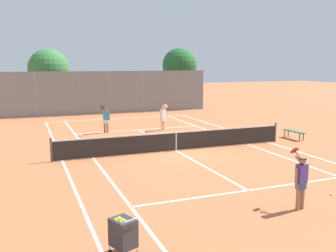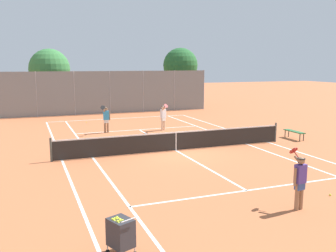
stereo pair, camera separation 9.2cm
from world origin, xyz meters
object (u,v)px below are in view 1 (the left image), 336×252
at_px(loose_tennis_ball_2, 331,195).
at_px(courtside_bench, 294,132).
at_px(tree_behind_right, 180,66).
at_px(player_far_right, 163,116).
at_px(loose_tennis_ball_0, 86,122).
at_px(tennis_net, 176,141).
at_px(player_far_left, 106,118).
at_px(player_near_side, 301,179).
at_px(ball_cart, 123,233).
at_px(tree_behind_left, 49,70).

relative_size(loose_tennis_ball_2, courtside_bench, 0.04).
height_order(courtside_bench, tree_behind_right, tree_behind_right).
height_order(player_far_right, loose_tennis_ball_0, player_far_right).
height_order(tennis_net, player_far_left, player_far_left).
distance_m(tennis_net, player_near_side, 8.40).
xyz_separation_m(tennis_net, player_far_left, (-2.22, 6.10, 0.42)).
distance_m(player_far_left, player_far_right, 3.66).
xyz_separation_m(tennis_net, courtside_bench, (7.46, 0.27, -0.10)).
height_order(ball_cart, tree_behind_right, tree_behind_right).
bearing_deg(player_far_right, player_near_side, -93.71).
bearing_deg(courtside_bench, tree_behind_left, 122.96).
bearing_deg(player_far_left, player_far_right, -7.37).
xyz_separation_m(player_far_left, loose_tennis_ball_2, (4.49, -13.92, -0.89)).
height_order(ball_cart, player_far_right, player_far_right).
bearing_deg(player_far_right, courtside_bench, -41.58).
bearing_deg(loose_tennis_ball_2, tree_behind_left, 104.42).
distance_m(tennis_net, tree_behind_left, 19.65).
height_order(player_far_left, tree_behind_right, tree_behind_right).
xyz_separation_m(tennis_net, tree_behind_right, (8.24, 18.78, 3.54)).
bearing_deg(ball_cart, player_far_right, 66.28).
distance_m(ball_cart, loose_tennis_ball_0, 19.85).
relative_size(player_near_side, courtside_bench, 1.18).
bearing_deg(loose_tennis_ball_0, loose_tennis_ball_2, -74.67).
distance_m(ball_cart, player_near_side, 5.63).
distance_m(loose_tennis_ball_2, tree_behind_right, 27.55).
xyz_separation_m(loose_tennis_ball_2, tree_behind_left, (-6.85, 26.66, 3.69)).
relative_size(ball_cart, courtside_bench, 0.64).
relative_size(player_far_left, tree_behind_right, 0.30).
height_order(ball_cart, courtside_bench, ball_cart).
relative_size(ball_cart, loose_tennis_ball_2, 14.58).
distance_m(loose_tennis_ball_0, loose_tennis_ball_2, 19.11).
bearing_deg(loose_tennis_ball_0, tree_behind_right, 36.53).
relative_size(ball_cart, player_far_left, 0.54).
height_order(player_near_side, loose_tennis_ball_0, player_near_side).
bearing_deg(tennis_net, tree_behind_right, 66.31).
distance_m(player_near_side, loose_tennis_ball_0, 19.29).
relative_size(loose_tennis_ball_0, loose_tennis_ball_2, 1.00).
distance_m(player_far_left, loose_tennis_ball_0, 4.63).
bearing_deg(player_far_left, tree_behind_right, 50.47).
xyz_separation_m(tennis_net, ball_cart, (-5.06, -9.10, 0.03)).
bearing_deg(tree_behind_right, loose_tennis_ball_0, -143.47).
distance_m(player_near_side, tree_behind_right, 28.40).
relative_size(loose_tennis_ball_2, tree_behind_left, 0.01).
bearing_deg(player_far_right, player_far_left, 172.63).
height_order(player_far_left, loose_tennis_ball_0, player_far_left).
height_order(player_near_side, courtside_bench, player_near_side).
bearing_deg(tree_behind_left, loose_tennis_ball_0, -77.64).
relative_size(player_near_side, loose_tennis_ball_0, 26.88).
distance_m(player_far_right, courtside_bench, 8.10).
distance_m(ball_cart, courtside_bench, 15.64).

